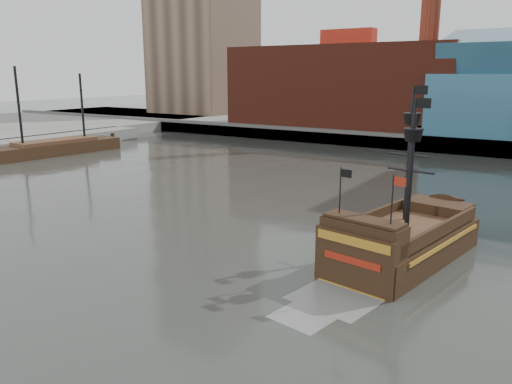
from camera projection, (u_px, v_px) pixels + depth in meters
The scene contains 6 objects.
ground at pixel (193, 316), 25.32m from camera, with size 400.00×400.00×0.00m, color #2C2E29.
promenade_far at pixel (485, 130), 100.57m from camera, with size 220.00×60.00×2.00m, color slate.
seawall at pixel (454, 146), 76.30m from camera, with size 220.00×1.00×2.60m, color #4C4C49.
pier at pixel (32, 144), 80.05m from camera, with size 6.00×40.00×2.00m, color slate.
pirate_ship at pixel (402, 245), 32.65m from camera, with size 7.55×16.78×12.11m.
docked_vessel at pixel (56, 149), 75.92m from camera, with size 6.60×20.50×13.70m.
Camera 1 is at (15.16, -17.83, 12.00)m, focal length 35.00 mm.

